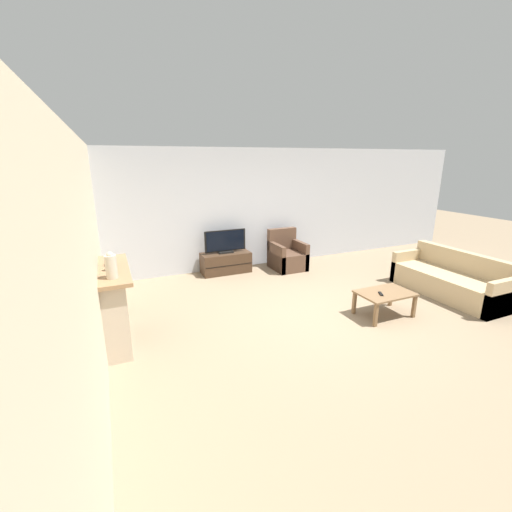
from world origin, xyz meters
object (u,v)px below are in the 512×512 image
(fireplace, at_px, (115,304))
(tv, at_px, (225,242))
(mantel_vase_left, at_px, (111,266))
(remote, at_px, (381,294))
(couch, at_px, (451,281))
(tv_stand, at_px, (226,263))
(coffee_table, at_px, (385,295))
(armchair, at_px, (287,256))
(mantel_clock, at_px, (111,260))
(mantel_vase_centre_left, at_px, (111,262))

(fireplace, height_order, tv, fireplace)
(mantel_vase_left, relative_size, remote, 2.22)
(couch, bearing_deg, tv_stand, 139.49)
(tv, bearing_deg, fireplace, -137.07)
(tv_stand, distance_m, remote, 3.49)
(coffee_table, bearing_deg, mantel_vase_left, 173.09)
(armchair, distance_m, remote, 2.87)
(armchair, bearing_deg, mantel_clock, -154.59)
(mantel_vase_centre_left, distance_m, tv_stand, 3.41)
(mantel_clock, distance_m, remote, 4.06)
(tv, height_order, coffee_table, tv)
(fireplace, xyz_separation_m, mantel_clock, (0.02, 0.14, 0.59))
(mantel_vase_centre_left, bearing_deg, remote, -12.36)
(fireplace, height_order, coffee_table, fireplace)
(mantel_vase_centre_left, bearing_deg, mantel_clock, 89.82)
(mantel_clock, bearing_deg, coffee_table, -14.81)
(mantel_vase_centre_left, xyz_separation_m, tv_stand, (2.34, 2.30, -0.94))
(mantel_vase_left, xyz_separation_m, remote, (3.85, -0.52, -0.80))
(fireplace, height_order, couch, fireplace)
(tv, bearing_deg, couch, -40.49)
(remote, relative_size, couch, 0.07)
(mantel_clock, xyz_separation_m, armchair, (3.73, 1.77, -0.84))
(fireplace, distance_m, remote, 3.98)
(fireplace, bearing_deg, mantel_vase_centre_left, -81.14)
(tv_stand, height_order, tv, tv)
(mantel_vase_left, height_order, tv_stand, mantel_vase_left)
(fireplace, xyz_separation_m, mantel_vase_left, (0.02, -0.43, 0.67))
(mantel_vase_centre_left, bearing_deg, armchair, 28.45)
(fireplace, relative_size, couch, 0.69)
(fireplace, distance_m, tv, 3.22)
(mantel_vase_left, relative_size, tv, 0.36)
(fireplace, relative_size, mantel_vase_left, 4.21)
(mantel_vase_left, xyz_separation_m, mantel_vase_centre_left, (0.00, 0.32, -0.04))
(fireplace, relative_size, tv, 1.52)
(mantel_vase_centre_left, bearing_deg, mantel_vase_left, -90.00)
(mantel_vase_centre_left, bearing_deg, coffee_table, -11.40)
(coffee_table, bearing_deg, remote, -162.78)
(couch, bearing_deg, tv, 139.51)
(mantel_vase_centre_left, xyz_separation_m, couch, (5.76, -0.62, -0.89))
(tv_stand, bearing_deg, couch, -40.51)
(couch, bearing_deg, armchair, 127.44)
(tv_stand, distance_m, couch, 4.50)
(tv, relative_size, remote, 6.14)
(armchair, bearing_deg, tv_stand, 168.79)
(fireplace, relative_size, coffee_table, 1.64)
(fireplace, distance_m, couch, 5.82)
(mantel_vase_centre_left, relative_size, mantel_clock, 1.60)
(armchair, height_order, remote, armchair)
(mantel_vase_centre_left, relative_size, tv_stand, 0.22)
(armchair, distance_m, coffee_table, 2.83)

